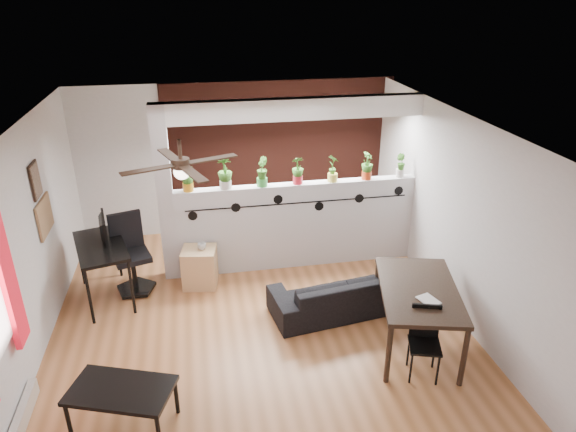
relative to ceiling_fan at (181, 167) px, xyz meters
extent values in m
cube|color=#935830|center=(0.80, 0.30, -2.36)|extent=(6.30, 7.10, 0.10)
cube|color=#B7B7BA|center=(0.80, 3.32, -1.01)|extent=(6.30, 0.04, 2.90)
cube|color=#B7B7BA|center=(-1.82, 0.30, -1.01)|extent=(0.04, 7.10, 2.90)
cube|color=#B7B7BA|center=(3.42, 0.30, -1.01)|extent=(0.04, 7.10, 2.90)
cube|color=white|center=(0.80, 0.30, 0.34)|extent=(6.30, 7.10, 0.10)
cube|color=#BCBCC1|center=(1.60, 1.80, -1.64)|extent=(3.60, 0.18, 1.35)
cube|color=white|center=(1.60, 1.80, 0.14)|extent=(3.60, 0.18, 0.30)
cube|color=#BCBCC1|center=(-0.31, 1.80, -1.01)|extent=(0.22, 0.20, 2.60)
cube|color=#9A3C2C|center=(1.60, 3.27, -1.01)|extent=(3.90, 0.05, 2.60)
cube|color=black|center=(1.60, 1.70, -1.23)|extent=(3.31, 0.01, 0.02)
cylinder|color=black|center=(0.05, 1.70, -1.31)|extent=(0.14, 0.01, 0.14)
cylinder|color=black|center=(0.67, 1.70, -1.23)|extent=(0.14, 0.01, 0.14)
cylinder|color=black|center=(1.29, 1.70, -1.15)|extent=(0.14, 0.01, 0.14)
cylinder|color=black|center=(1.91, 1.70, -1.31)|extent=(0.14, 0.01, 0.14)
cylinder|color=black|center=(2.53, 1.70, -1.23)|extent=(0.14, 0.01, 0.14)
cylinder|color=black|center=(3.15, 1.70, -1.15)|extent=(0.14, 0.01, 0.14)
cube|color=red|center=(-1.73, -0.40, -0.86)|extent=(0.06, 0.30, 1.55)
cube|color=beige|center=(-1.74, -0.90, -2.22)|extent=(0.08, 1.00, 0.18)
cube|color=olive|center=(-1.78, 1.25, -0.96)|extent=(0.03, 0.60, 0.45)
cube|color=#8C7259|center=(-1.78, 1.20, -0.46)|extent=(0.03, 0.30, 0.40)
cube|color=black|center=(-1.78, 1.20, -0.46)|extent=(0.02, 0.34, 0.44)
cylinder|color=black|center=(0.00, 0.00, 0.19)|extent=(0.04, 0.04, 0.20)
cylinder|color=black|center=(0.00, 0.00, 0.04)|extent=(0.18, 0.18, 0.10)
sphere|color=white|center=(0.00, 0.00, -0.05)|extent=(0.17, 0.17, 0.17)
cube|color=black|center=(0.32, 0.12, 0.03)|extent=(0.55, 0.29, 0.01)
cube|color=black|center=(-0.12, 0.32, 0.03)|extent=(0.29, 0.55, 0.01)
cube|color=black|center=(-0.32, -0.12, 0.03)|extent=(0.55, 0.29, 0.01)
cube|color=black|center=(0.12, -0.32, 0.03)|extent=(0.29, 0.55, 0.01)
cylinder|color=orange|center=(0.02, 1.80, -0.90)|extent=(0.15, 0.15, 0.12)
imported|color=#215016|center=(0.02, 1.80, -0.70)|extent=(0.24, 0.21, 0.32)
cylinder|color=silver|center=(0.55, 1.80, -0.90)|extent=(0.17, 0.17, 0.12)
imported|color=#215016|center=(0.55, 1.80, -0.68)|extent=(0.25, 0.20, 0.36)
cylinder|color=green|center=(1.07, 1.80, -0.90)|extent=(0.16, 0.16, 0.12)
imported|color=#215016|center=(1.07, 1.80, -0.70)|extent=(0.18, 0.22, 0.33)
cylinder|color=red|center=(1.60, 1.80, -0.90)|extent=(0.14, 0.14, 0.12)
imported|color=#215016|center=(1.60, 1.80, -0.71)|extent=(0.23, 0.20, 0.31)
cylinder|color=#E0CF4F|center=(2.13, 1.80, -0.90)|extent=(0.15, 0.15, 0.12)
imported|color=#215016|center=(2.13, 1.80, -0.71)|extent=(0.25, 0.27, 0.31)
cylinder|color=red|center=(2.65, 1.80, -0.90)|extent=(0.15, 0.15, 0.12)
imported|color=#215016|center=(2.65, 1.80, -0.71)|extent=(0.26, 0.27, 0.31)
cylinder|color=silver|center=(3.18, 1.80, -0.90)|extent=(0.12, 0.12, 0.12)
imported|color=#215016|center=(3.18, 1.80, -0.73)|extent=(0.19, 0.21, 0.26)
imported|color=black|center=(1.92, 0.47, -2.05)|extent=(1.86, 0.95, 0.52)
cube|color=tan|center=(0.09, 1.46, -2.02)|extent=(0.54, 0.49, 0.58)
imported|color=gray|center=(0.14, 1.46, -1.69)|extent=(0.15, 0.15, 0.10)
cube|color=black|center=(-1.19, 1.36, -1.50)|extent=(0.89, 1.27, 0.04)
cylinder|color=black|center=(-1.31, 0.77, -1.92)|extent=(0.04, 0.04, 0.79)
cylinder|color=black|center=(-0.80, 0.91, -1.92)|extent=(0.04, 0.04, 0.79)
cylinder|color=black|center=(-1.59, 1.81, -1.92)|extent=(0.04, 0.04, 0.79)
cylinder|color=black|center=(-1.08, 1.95, -1.92)|extent=(0.04, 0.04, 0.79)
imported|color=black|center=(-1.19, 1.51, -1.38)|extent=(0.34, 0.11, 0.19)
cylinder|color=black|center=(-0.82, 1.46, -2.27)|extent=(0.58, 0.58, 0.04)
cylinder|color=black|center=(-0.82, 1.46, -2.02)|extent=(0.07, 0.07, 0.49)
cube|color=black|center=(-0.82, 1.46, -1.75)|extent=(0.59, 0.59, 0.08)
cube|color=black|center=(-0.89, 1.66, -1.44)|extent=(0.45, 0.19, 0.54)
cube|color=black|center=(2.59, -0.39, -1.55)|extent=(1.21, 1.62, 0.05)
cylinder|color=black|center=(2.04, -0.96, -1.94)|extent=(0.06, 0.06, 0.74)
cylinder|color=black|center=(2.81, -1.16, -1.94)|extent=(0.06, 0.06, 0.74)
cylinder|color=black|center=(2.38, 0.37, -1.94)|extent=(0.06, 0.06, 0.74)
cylinder|color=black|center=(3.15, 0.17, -1.94)|extent=(0.06, 0.06, 0.74)
imported|color=gray|center=(2.49, -0.69, -1.51)|extent=(0.24, 0.28, 0.02)
cube|color=black|center=(2.46, -0.93, -1.91)|extent=(0.43, 0.43, 0.03)
cube|color=black|center=(2.51, -0.79, -1.69)|extent=(0.32, 0.12, 0.43)
cube|color=black|center=(2.28, -1.03, -2.11)|extent=(0.03, 0.03, 0.40)
cube|color=black|center=(2.56, -1.11, -2.11)|extent=(0.03, 0.03, 0.40)
cube|color=black|center=(2.37, -0.75, -1.90)|extent=(0.03, 0.03, 0.82)
cube|color=black|center=(2.64, -0.84, -1.90)|extent=(0.03, 0.03, 0.82)
cube|color=black|center=(-0.73, -1.05, -1.88)|extent=(1.11, 0.85, 0.04)
cylinder|color=black|center=(-1.24, -1.12, -2.11)|extent=(0.04, 0.04, 0.42)
cylinder|color=black|center=(-1.08, -0.68, -2.11)|extent=(0.04, 0.04, 0.42)
cylinder|color=black|center=(-0.23, -0.99, -2.11)|extent=(0.04, 0.04, 0.42)
camera|label=1|loc=(0.15, -5.11, 1.70)|focal=32.00mm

